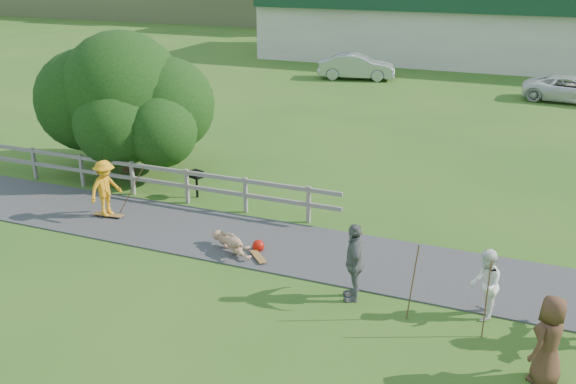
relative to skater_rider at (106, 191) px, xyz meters
name	(u,v)px	position (x,y,z in m)	size (l,w,h in m)	color
ground	(190,258)	(3.55, -1.38, -0.83)	(260.00, 260.00, 0.00)	#2C5E1A
path	(217,235)	(3.55, 0.12, -0.81)	(34.00, 3.00, 0.04)	#343436
fence	(116,171)	(-1.07, 1.92, -0.11)	(15.05, 0.10, 1.10)	slate
strip_mall	(497,25)	(7.55, 33.56, 1.75)	(32.50, 10.75, 5.10)	beige
skater_rider	(106,191)	(0.00, 0.00, 0.00)	(1.07, 0.62, 1.66)	orange
skater_fallen	(231,243)	(4.41, -0.71, -0.55)	(1.52, 0.36, 0.55)	tan
spectator_a	(485,285)	(10.77, -1.47, -0.05)	(0.76, 0.59, 1.57)	white
spectator_b	(354,262)	(7.99, -1.75, 0.08)	(1.07, 0.44, 1.82)	slate
spectator_c	(549,341)	(12.06, -3.30, 0.03)	(0.84, 0.55, 1.73)	#4F301F
car_silver	(357,67)	(0.48, 23.75, -0.07)	(1.60, 4.60, 1.51)	#AFB2B7
car_white	(571,89)	(12.54, 21.82, -0.17)	(2.18, 4.73, 1.31)	silver
tree	(125,119)	(-1.96, 3.83, 1.07)	(6.74, 6.74, 3.81)	black
bbq	(197,184)	(1.57, 2.46, -0.39)	(0.41, 0.31, 0.88)	black
longboard_rider	(108,216)	(0.00, 0.00, -0.78)	(0.92, 0.22, 0.10)	#915D2F
longboard_fallen	(258,258)	(5.21, -0.81, -0.79)	(0.79, 0.19, 0.09)	#915D2F
helmet	(258,246)	(5.01, -0.36, -0.67)	(0.32, 0.32, 0.32)	#AF1207
pole_rider	(131,186)	(0.60, 0.40, 0.12)	(0.03, 0.03, 1.89)	#543821
pole_spec_left	(413,283)	(9.38, -2.15, 0.05)	(0.03, 0.03, 1.76)	#543821
pole_spec_right	(486,300)	(10.87, -2.24, 0.03)	(0.03, 0.03, 1.72)	#543821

